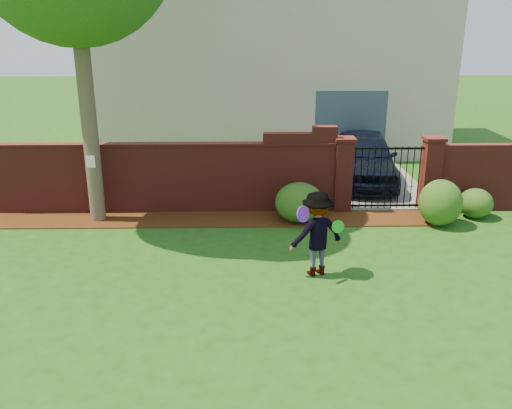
{
  "coord_description": "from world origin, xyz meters",
  "views": [
    {
      "loc": [
        -0.03,
        -8.92,
        4.56
      ],
      "look_at": [
        0.18,
        1.4,
        1.05
      ],
      "focal_mm": 37.84,
      "sensor_mm": 36.0,
      "label": 1
    }
  ],
  "objects_px": {
    "man": "(317,234)",
    "frisbee_green": "(338,227)",
    "car": "(365,159)",
    "frisbee_purple": "(303,214)"
  },
  "relations": [
    {
      "from": "man",
      "to": "frisbee_green",
      "type": "height_order",
      "value": "man"
    },
    {
      "from": "frisbee_purple",
      "to": "frisbee_green",
      "type": "height_order",
      "value": "frisbee_purple"
    },
    {
      "from": "man",
      "to": "frisbee_purple",
      "type": "bearing_deg",
      "value": 22.83
    },
    {
      "from": "car",
      "to": "man",
      "type": "height_order",
      "value": "man"
    },
    {
      "from": "car",
      "to": "frisbee_green",
      "type": "xyz_separation_m",
      "value": [
        -1.8,
        -6.05,
        0.23
      ]
    },
    {
      "from": "car",
      "to": "man",
      "type": "distance_m",
      "value": 6.39
    },
    {
      "from": "man",
      "to": "car",
      "type": "bearing_deg",
      "value": -129.25
    },
    {
      "from": "car",
      "to": "man",
      "type": "relative_size",
      "value": 2.69
    },
    {
      "from": "car",
      "to": "frisbee_purple",
      "type": "height_order",
      "value": "car"
    },
    {
      "from": "car",
      "to": "frisbee_purple",
      "type": "distance_m",
      "value": 6.79
    }
  ]
}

